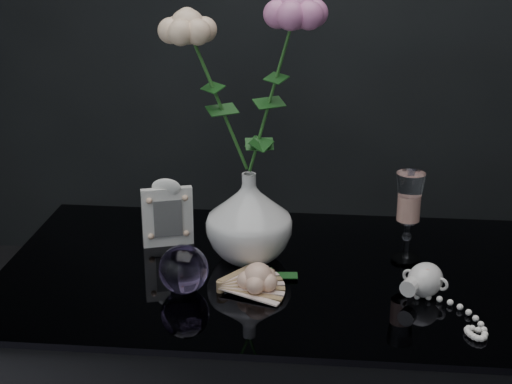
# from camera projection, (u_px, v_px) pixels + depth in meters

# --- Properties ---
(vase) EXTENTS (0.18, 0.18, 0.17)m
(vase) POSITION_uv_depth(u_px,v_px,m) (249.00, 217.00, 1.46)
(vase) COLOR silver
(vase) RESTS_ON table
(wine_glass) EXTENTS (0.07, 0.07, 0.17)m
(wine_glass) POSITION_uv_depth(u_px,v_px,m) (408.00, 218.00, 1.45)
(wine_glass) COLOR white
(wine_glass) RESTS_ON table
(picture_frame) EXTENTS (0.12, 0.11, 0.14)m
(picture_frame) POSITION_uv_depth(u_px,v_px,m) (167.00, 212.00, 1.52)
(picture_frame) COLOR silver
(picture_frame) RESTS_ON table
(paperweight) EXTENTS (0.11, 0.11, 0.09)m
(paperweight) POSITION_uv_depth(u_px,v_px,m) (184.00, 269.00, 1.34)
(paperweight) COLOR #8D71B7
(paperweight) RESTS_ON table
(paper_fan) EXTENTS (0.23, 0.19, 0.02)m
(paper_fan) POSITION_uv_depth(u_px,v_px,m) (220.00, 286.00, 1.35)
(paper_fan) COLOR beige
(paper_fan) RESTS_ON table
(loose_rose) EXTENTS (0.17, 0.19, 0.05)m
(loose_rose) POSITION_uv_depth(u_px,v_px,m) (258.00, 277.00, 1.35)
(loose_rose) COLOR #DDAB8F
(loose_rose) RESTS_ON table
(pearl_jar) EXTENTS (0.28, 0.28, 0.06)m
(pearl_jar) POSITION_uv_depth(u_px,v_px,m) (425.00, 278.00, 1.34)
(pearl_jar) COLOR silver
(pearl_jar) RESTS_ON table
(roses) EXTENTS (0.27, 0.12, 0.38)m
(roses) POSITION_uv_depth(u_px,v_px,m) (247.00, 74.00, 1.37)
(roses) COLOR beige
(roses) RESTS_ON vase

